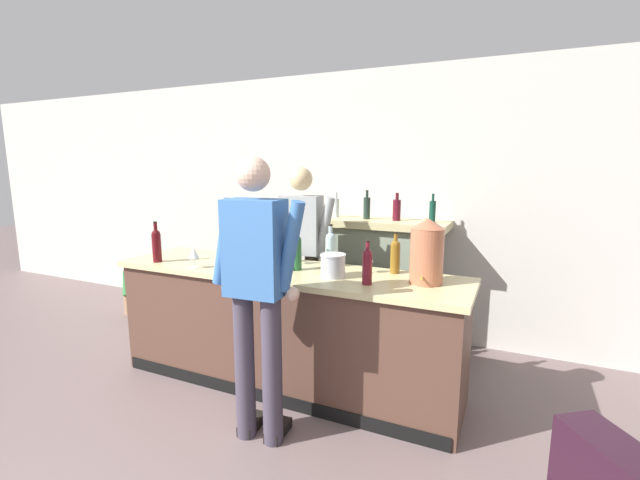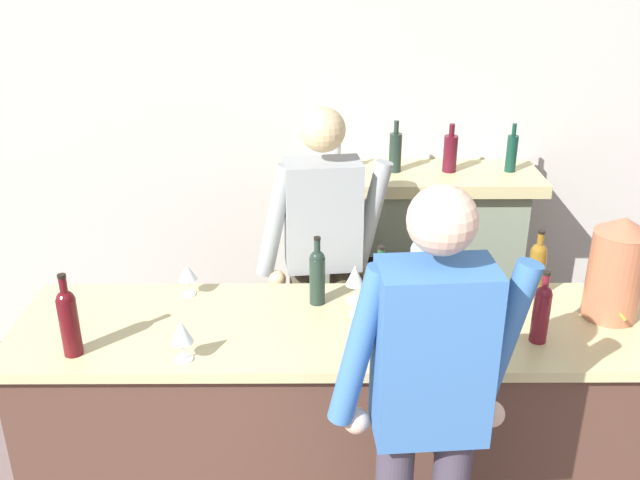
{
  "view_description": "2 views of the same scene",
  "coord_description": "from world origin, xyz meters",
  "px_view_note": "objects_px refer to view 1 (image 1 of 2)",
  "views": [
    {
      "loc": [
        1.67,
        -0.63,
        1.79
      ],
      "look_at": [
        0.16,
        2.63,
        1.16
      ],
      "focal_mm": 24.0,
      "sensor_mm": 36.0,
      "label": 1
    },
    {
      "loc": [
        -0.14,
        -0.36,
        2.52
      ],
      "look_at": [
        -0.12,
        2.72,
        1.15
      ],
      "focal_mm": 40.0,
      "sensor_mm": 36.0,
      "label": 2
    }
  ],
  "objects_px": {
    "person_customer": "(256,289)",
    "wine_bottle_cabernet_heavy": "(297,251)",
    "fireplace_stone": "(381,279)",
    "wine_bottle_burgundy_dark": "(395,255)",
    "copper_dispenser": "(427,251)",
    "wine_bottle_merlot_tall": "(367,265)",
    "ice_bucket_steel": "(333,266)",
    "wine_glass_back_row": "(228,243)",
    "wine_bottle_riesling_slim": "(157,244)",
    "wine_glass_by_dispenser": "(369,257)",
    "potted_plant_corner": "(135,292)",
    "person_bartender": "(301,254)",
    "wine_bottle_rose_blush": "(330,248)",
    "wine_glass_front_left": "(194,253)",
    "wine_glass_mid_counter": "(297,250)",
    "wine_bottle_chardonnay_pale": "(279,246)"
  },
  "relations": [
    {
      "from": "wine_bottle_rose_blush",
      "to": "wine_glass_front_left",
      "type": "height_order",
      "value": "wine_bottle_rose_blush"
    },
    {
      "from": "potted_plant_corner",
      "to": "wine_bottle_rose_blush",
      "type": "relative_size",
      "value": 1.7
    },
    {
      "from": "copper_dispenser",
      "to": "wine_bottle_merlot_tall",
      "type": "distance_m",
      "value": 0.43
    },
    {
      "from": "wine_bottle_burgundy_dark",
      "to": "wine_bottle_riesling_slim",
      "type": "distance_m",
      "value": 2.0
    },
    {
      "from": "person_bartender",
      "to": "wine_glass_back_row",
      "type": "distance_m",
      "value": 0.68
    },
    {
      "from": "wine_bottle_riesling_slim",
      "to": "wine_bottle_merlot_tall",
      "type": "bearing_deg",
      "value": 2.61
    },
    {
      "from": "wine_bottle_cabernet_heavy",
      "to": "wine_glass_back_row",
      "type": "relative_size",
      "value": 2.32
    },
    {
      "from": "wine_bottle_riesling_slim",
      "to": "wine_bottle_rose_blush",
      "type": "height_order",
      "value": "same"
    },
    {
      "from": "wine_bottle_merlot_tall",
      "to": "wine_glass_mid_counter",
      "type": "distance_m",
      "value": 0.8
    },
    {
      "from": "wine_glass_back_row",
      "to": "wine_glass_mid_counter",
      "type": "relative_size",
      "value": 0.87
    },
    {
      "from": "copper_dispenser",
      "to": "wine_glass_mid_counter",
      "type": "height_order",
      "value": "copper_dispenser"
    },
    {
      "from": "wine_bottle_burgundy_dark",
      "to": "wine_bottle_riesling_slim",
      "type": "xyz_separation_m",
      "value": [
        -1.95,
        -0.48,
        0.01
      ]
    },
    {
      "from": "fireplace_stone",
      "to": "wine_glass_back_row",
      "type": "height_order",
      "value": "fireplace_stone"
    },
    {
      "from": "fireplace_stone",
      "to": "wine_bottle_merlot_tall",
      "type": "height_order",
      "value": "fireplace_stone"
    },
    {
      "from": "ice_bucket_steel",
      "to": "wine_glass_by_dispenser",
      "type": "distance_m",
      "value": 0.3
    },
    {
      "from": "potted_plant_corner",
      "to": "wine_glass_mid_counter",
      "type": "height_order",
      "value": "wine_glass_mid_counter"
    },
    {
      "from": "potted_plant_corner",
      "to": "wine_bottle_cabernet_heavy",
      "type": "distance_m",
      "value": 2.85
    },
    {
      "from": "wine_bottle_riesling_slim",
      "to": "wine_bottle_rose_blush",
      "type": "relative_size",
      "value": 1.0
    },
    {
      "from": "fireplace_stone",
      "to": "wine_glass_front_left",
      "type": "height_order",
      "value": "fireplace_stone"
    },
    {
      "from": "wine_bottle_riesling_slim",
      "to": "wine_glass_mid_counter",
      "type": "relative_size",
      "value": 2.0
    },
    {
      "from": "person_bartender",
      "to": "copper_dispenser",
      "type": "bearing_deg",
      "value": -21.39
    },
    {
      "from": "wine_glass_back_row",
      "to": "wine_glass_mid_counter",
      "type": "height_order",
      "value": "wine_glass_mid_counter"
    },
    {
      "from": "potted_plant_corner",
      "to": "person_bartender",
      "type": "xyz_separation_m",
      "value": [
        2.39,
        -0.19,
        0.73
      ]
    },
    {
      "from": "wine_glass_mid_counter",
      "to": "wine_glass_front_left",
      "type": "height_order",
      "value": "same"
    },
    {
      "from": "wine_bottle_merlot_tall",
      "to": "ice_bucket_steel",
      "type": "bearing_deg",
      "value": 164.36
    },
    {
      "from": "ice_bucket_steel",
      "to": "wine_bottle_burgundy_dark",
      "type": "height_order",
      "value": "wine_bottle_burgundy_dark"
    },
    {
      "from": "ice_bucket_steel",
      "to": "wine_bottle_cabernet_heavy",
      "type": "distance_m",
      "value": 0.36
    },
    {
      "from": "wine_glass_back_row",
      "to": "wine_glass_by_dispenser",
      "type": "height_order",
      "value": "wine_glass_by_dispenser"
    },
    {
      "from": "person_bartender",
      "to": "wine_bottle_riesling_slim",
      "type": "bearing_deg",
      "value": -142.08
    },
    {
      "from": "wine_bottle_riesling_slim",
      "to": "ice_bucket_steel",
      "type": "bearing_deg",
      "value": 6.08
    },
    {
      "from": "wine_bottle_riesling_slim",
      "to": "fireplace_stone",
      "type": "bearing_deg",
      "value": 42.63
    },
    {
      "from": "wine_bottle_chardonnay_pale",
      "to": "wine_bottle_rose_blush",
      "type": "xyz_separation_m",
      "value": [
        0.45,
        0.05,
        0.01
      ]
    },
    {
      "from": "wine_glass_by_dispenser",
      "to": "potted_plant_corner",
      "type": "bearing_deg",
      "value": 169.88
    },
    {
      "from": "person_customer",
      "to": "person_bartender",
      "type": "bearing_deg",
      "value": 104.83
    },
    {
      "from": "person_customer",
      "to": "wine_bottle_cabernet_heavy",
      "type": "xyz_separation_m",
      "value": [
        -0.1,
        0.73,
        0.1
      ]
    },
    {
      "from": "person_bartender",
      "to": "wine_bottle_burgundy_dark",
      "type": "xyz_separation_m",
      "value": [
        0.96,
        -0.29,
        0.13
      ]
    },
    {
      "from": "wine_glass_by_dispenser",
      "to": "wine_bottle_riesling_slim",
      "type": "bearing_deg",
      "value": -167.37
    },
    {
      "from": "copper_dispenser",
      "to": "wine_glass_back_row",
      "type": "height_order",
      "value": "copper_dispenser"
    },
    {
      "from": "potted_plant_corner",
      "to": "wine_glass_mid_counter",
      "type": "bearing_deg",
      "value": -11.86
    },
    {
      "from": "wine_glass_mid_counter",
      "to": "wine_glass_by_dispenser",
      "type": "relative_size",
      "value": 0.98
    },
    {
      "from": "ice_bucket_steel",
      "to": "wine_bottle_burgundy_dark",
      "type": "relative_size",
      "value": 0.6
    },
    {
      "from": "ice_bucket_steel",
      "to": "wine_bottle_chardonnay_pale",
      "type": "bearing_deg",
      "value": 158.01
    },
    {
      "from": "wine_bottle_burgundy_dark",
      "to": "wine_bottle_cabernet_heavy",
      "type": "xyz_separation_m",
      "value": [
        -0.73,
        -0.23,
        0.01
      ]
    },
    {
      "from": "copper_dispenser",
      "to": "wine_glass_mid_counter",
      "type": "xyz_separation_m",
      "value": [
        -1.09,
        0.14,
        -0.11
      ]
    },
    {
      "from": "person_customer",
      "to": "wine_glass_front_left",
      "type": "xyz_separation_m",
      "value": [
        -0.88,
        0.44,
        0.07
      ]
    },
    {
      "from": "wine_bottle_riesling_slim",
      "to": "wine_glass_back_row",
      "type": "xyz_separation_m",
      "value": [
        0.38,
        0.49,
        -0.04
      ]
    },
    {
      "from": "potted_plant_corner",
      "to": "wine_bottle_burgundy_dark",
      "type": "distance_m",
      "value": 3.49
    },
    {
      "from": "fireplace_stone",
      "to": "wine_bottle_burgundy_dark",
      "type": "relative_size",
      "value": 4.84
    },
    {
      "from": "ice_bucket_steel",
      "to": "wine_bottle_riesling_slim",
      "type": "height_order",
      "value": "wine_bottle_riesling_slim"
    },
    {
      "from": "fireplace_stone",
      "to": "wine_bottle_cabernet_heavy",
      "type": "height_order",
      "value": "fireplace_stone"
    }
  ]
}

